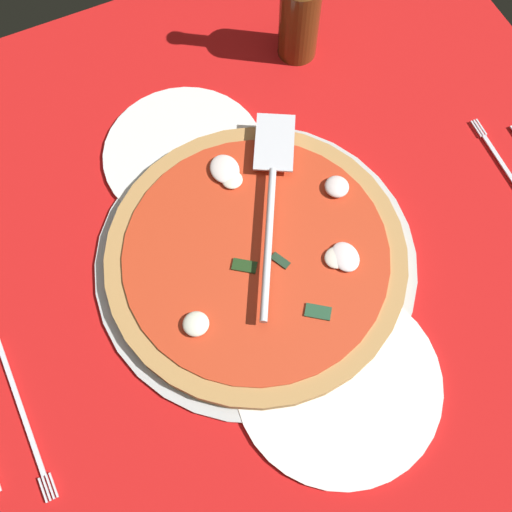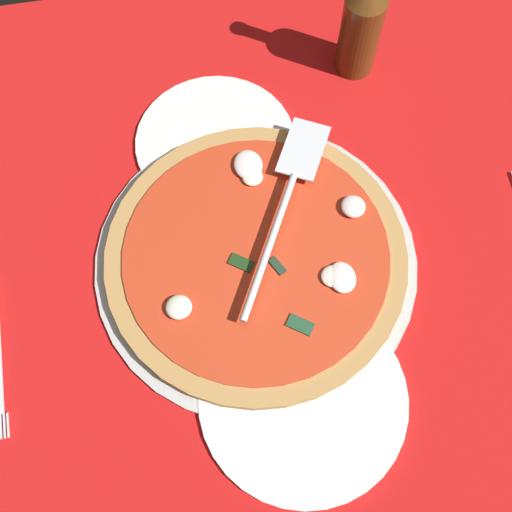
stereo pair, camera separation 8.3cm
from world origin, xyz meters
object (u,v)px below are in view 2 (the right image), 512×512
object	(u,v)px
dinner_plate_left	(303,398)
beer_bottle	(362,25)
pizza	(257,255)
dinner_plate_right	(215,142)
pizza_server	(284,203)

from	to	relation	value
dinner_plate_left	beer_bottle	size ratio (longest dim) A/B	1.15
dinner_plate_left	pizza	size ratio (longest dim) A/B	0.64
dinner_plate_right	beer_bottle	xyz separation A→B (cm)	(10.46, -23.58, 8.26)
pizza	beer_bottle	xyz separation A→B (cm)	(30.17, -20.94, 6.90)
pizza	dinner_plate_right	bearing A→B (deg)	7.63
beer_bottle	dinner_plate_left	bearing A→B (deg)	159.42
pizza	pizza_server	bearing A→B (deg)	-39.90
dinner_plate_right	pizza	bearing A→B (deg)	-172.37
pizza_server	beer_bottle	world-z (taller)	beer_bottle
dinner_plate_left	beer_bottle	world-z (taller)	beer_bottle
pizza	pizza_server	world-z (taller)	pizza_server
dinner_plate_right	dinner_plate_left	bearing A→B (deg)	-172.78
dinner_plate_left	pizza	bearing A→B (deg)	6.80
pizza_server	dinner_plate_right	bearing A→B (deg)	56.43
beer_bottle	pizza_server	bearing A→B (deg)	146.55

